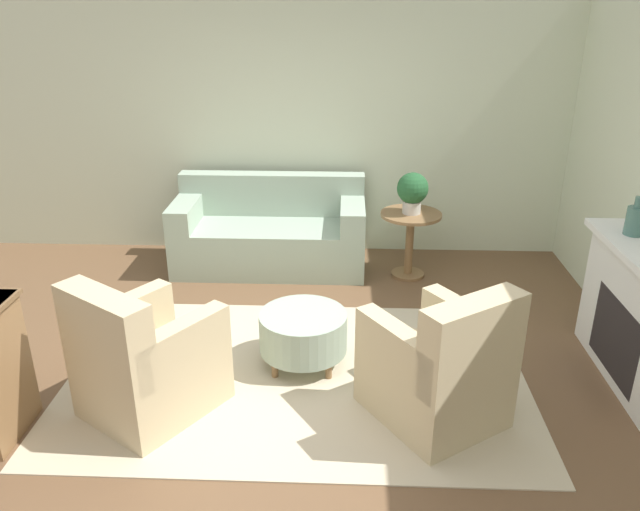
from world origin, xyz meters
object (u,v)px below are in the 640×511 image
(couch, at_px, (270,234))
(ottoman_table, at_px, (303,332))
(potted_plant_on_side_table, at_px, (413,191))
(armchair_left, at_px, (144,363))
(armchair_right, at_px, (440,370))
(side_table, at_px, (410,233))
(vase_mantel_near, at_px, (636,220))

(couch, height_order, ottoman_table, couch)
(ottoman_table, bearing_deg, potted_plant_on_side_table, 60.50)
(armchair_left, xyz_separation_m, armchair_right, (1.95, 0.00, 0.00))
(couch, xyz_separation_m, potted_plant_on_side_table, (1.41, -0.21, 0.55))
(couch, distance_m, potted_plant_on_side_table, 1.53)
(armchair_right, xyz_separation_m, ottoman_table, (-0.94, 0.63, -0.10))
(side_table, distance_m, vase_mantel_near, 2.15)
(couch, xyz_separation_m, vase_mantel_near, (2.87, -1.64, 0.78))
(ottoman_table, xyz_separation_m, vase_mantel_near, (2.41, 0.24, 0.85))
(armchair_right, relative_size, potted_plant_on_side_table, 2.66)
(vase_mantel_near, relative_size, potted_plant_on_side_table, 0.72)
(potted_plant_on_side_table, bearing_deg, side_table, 0.00)
(armchair_right, bearing_deg, potted_plant_on_side_table, 89.77)
(armchair_left, height_order, potted_plant_on_side_table, potted_plant_on_side_table)
(vase_mantel_near, bearing_deg, armchair_left, -165.65)
(side_table, height_order, potted_plant_on_side_table, potted_plant_on_side_table)
(armchair_right, relative_size, vase_mantel_near, 3.72)
(couch, distance_m, side_table, 1.43)
(armchair_left, distance_m, side_table, 3.03)
(vase_mantel_near, bearing_deg, ottoman_table, -174.25)
(armchair_left, relative_size, vase_mantel_near, 3.72)
(side_table, bearing_deg, potted_plant_on_side_table, 0.00)
(couch, distance_m, armchair_right, 2.88)
(potted_plant_on_side_table, bearing_deg, vase_mantel_near, -44.38)
(side_table, xyz_separation_m, potted_plant_on_side_table, (0.00, 0.00, 0.43))
(armchair_right, xyz_separation_m, vase_mantel_near, (1.47, 0.88, 0.75))
(potted_plant_on_side_table, bearing_deg, couch, 171.61)
(couch, height_order, vase_mantel_near, vase_mantel_near)
(vase_mantel_near, distance_m, potted_plant_on_side_table, 2.06)
(armchair_left, bearing_deg, potted_plant_on_side_table, 49.63)
(ottoman_table, height_order, vase_mantel_near, vase_mantel_near)
(couch, xyz_separation_m, armchair_left, (-0.55, -2.51, 0.03))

